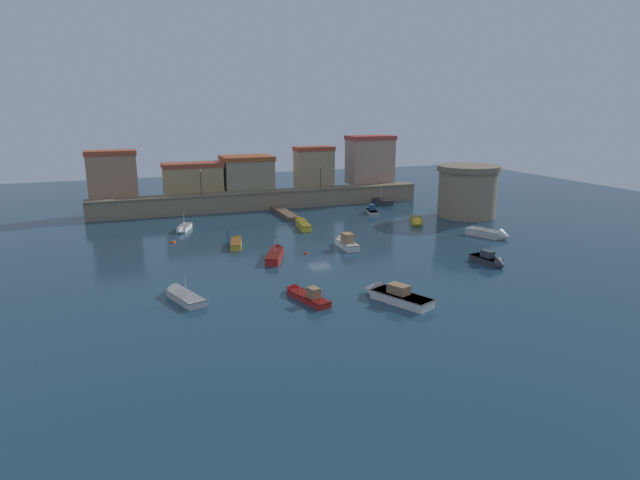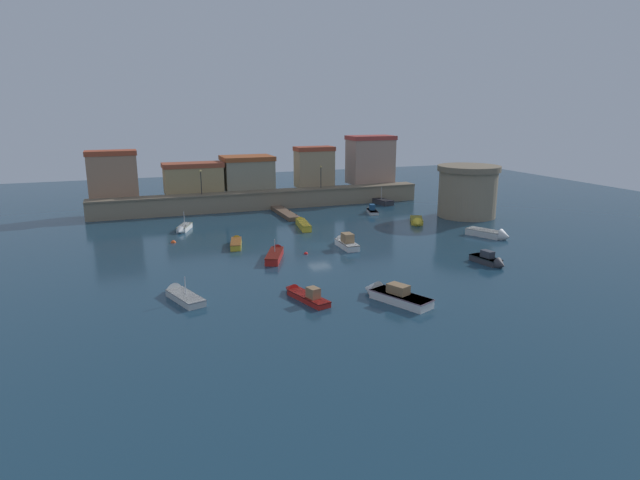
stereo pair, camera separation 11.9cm
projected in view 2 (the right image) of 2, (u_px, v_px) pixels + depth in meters
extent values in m
plane|color=#19384C|center=(320.00, 246.00, 63.29)|extent=(143.25, 143.25, 0.00)
cube|color=gray|center=(264.00, 200.00, 85.99)|extent=(52.53, 2.83, 2.58)
cube|color=#73644F|center=(264.00, 192.00, 85.65)|extent=(52.53, 3.13, 0.24)
cube|color=#A87D5F|center=(113.00, 177.00, 80.27)|extent=(6.93, 3.39, 6.24)
cube|color=#AA452B|center=(111.00, 153.00, 79.43)|extent=(7.21, 3.53, 0.70)
cube|color=tan|center=(193.00, 180.00, 84.77)|extent=(8.89, 3.96, 4.01)
cube|color=#9B452D|center=(193.00, 165.00, 84.20)|extent=(9.24, 4.12, 0.70)
cube|color=gray|center=(247.00, 175.00, 88.58)|extent=(7.85, 5.96, 4.69)
cube|color=#9F4C26|center=(247.00, 158.00, 87.93)|extent=(8.16, 6.20, 0.70)
cube|color=tan|center=(314.00, 169.00, 90.98)|extent=(6.20, 3.30, 6.00)
cube|color=#A1412A|center=(314.00, 149.00, 90.17)|extent=(6.45, 3.43, 0.70)
cube|color=tan|center=(370.00, 162.00, 94.98)|extent=(7.61, 4.59, 7.56)
cube|color=#AC3C36|center=(371.00, 138.00, 93.99)|extent=(7.91, 4.77, 0.70)
cylinder|color=gray|center=(467.00, 194.00, 79.41)|extent=(8.33, 8.33, 6.67)
cylinder|color=#776852|center=(469.00, 168.00, 78.51)|extent=(9.00, 9.00, 0.80)
cube|color=brown|center=(285.00, 213.00, 81.01)|extent=(1.69, 9.75, 0.60)
cylinder|color=#443326|center=(284.00, 209.00, 84.21)|extent=(0.20, 0.20, 0.70)
cylinder|color=#443326|center=(290.00, 212.00, 81.26)|extent=(0.20, 0.20, 0.70)
cylinder|color=#443326|center=(297.00, 216.00, 78.30)|extent=(0.20, 0.20, 0.70)
cylinder|color=black|center=(201.00, 183.00, 81.92)|extent=(0.12, 0.12, 3.40)
sphere|color=#F9D172|center=(200.00, 171.00, 81.48)|extent=(0.32, 0.32, 0.32)
cylinder|color=black|center=(321.00, 178.00, 88.47)|extent=(0.12, 0.12, 3.28)
sphere|color=#F9D172|center=(321.00, 167.00, 88.04)|extent=(0.32, 0.32, 0.32)
cube|color=gold|center=(303.00, 225.00, 72.48)|extent=(1.99, 5.68, 0.81)
cone|color=gold|center=(299.00, 220.00, 75.74)|extent=(1.32, 1.55, 1.13)
cube|color=olive|center=(303.00, 222.00, 72.39)|extent=(2.03, 5.79, 0.08)
cube|color=white|center=(347.00, 245.00, 62.32)|extent=(1.59, 4.18, 0.71)
cone|color=white|center=(339.00, 240.00, 64.70)|extent=(1.43, 1.20, 1.40)
cube|color=#73665A|center=(347.00, 242.00, 62.24)|extent=(1.62, 4.26, 0.08)
cube|color=olive|center=(348.00, 238.00, 62.00)|extent=(1.13, 1.59, 1.02)
cube|color=#333338|center=(485.00, 260.00, 56.32)|extent=(1.90, 3.54, 0.64)
cone|color=#333338|center=(501.00, 265.00, 54.54)|extent=(1.48, 1.13, 1.35)
cube|color=black|center=(486.00, 257.00, 56.25)|extent=(1.94, 3.61, 0.08)
cube|color=#333842|center=(487.00, 254.00, 55.98)|extent=(0.98, 1.44, 0.73)
cube|color=#333338|center=(383.00, 202.00, 90.03)|extent=(2.31, 4.20, 0.82)
cone|color=#333338|center=(374.00, 199.00, 92.16)|extent=(1.80, 1.35, 1.66)
cube|color=black|center=(383.00, 200.00, 89.94)|extent=(2.35, 4.28, 0.08)
cylinder|color=#B2B2B7|center=(381.00, 193.00, 90.02)|extent=(0.08, 0.08, 2.06)
cube|color=gold|center=(236.00, 244.00, 62.79)|extent=(2.10, 4.30, 0.70)
cone|color=gold|center=(237.00, 239.00, 65.30)|extent=(1.34, 1.39, 1.10)
cube|color=brown|center=(236.00, 241.00, 62.72)|extent=(2.14, 4.39, 0.08)
cube|color=white|center=(401.00, 299.00, 44.86)|extent=(3.81, 5.59, 0.76)
cone|color=white|center=(371.00, 289.00, 47.16)|extent=(2.18, 1.99, 1.77)
cube|color=slate|center=(401.00, 295.00, 44.77)|extent=(3.89, 5.70, 0.08)
cube|color=olive|center=(398.00, 289.00, 44.90)|extent=(1.69, 2.03, 0.77)
cube|color=#99B7C6|center=(390.00, 286.00, 45.49)|extent=(0.92, 0.45, 0.46)
cube|color=white|center=(185.00, 227.00, 71.30)|extent=(2.43, 3.73, 0.68)
cone|color=white|center=(180.00, 231.00, 69.14)|extent=(1.40, 1.34, 1.11)
cube|color=#778451|center=(184.00, 225.00, 71.23)|extent=(2.48, 3.81, 0.08)
cylinder|color=#B2B2B7|center=(184.00, 218.00, 71.03)|extent=(0.08, 0.08, 1.81)
cube|color=silver|center=(485.00, 233.00, 67.93)|extent=(3.49, 4.76, 0.81)
cone|color=silver|center=(505.00, 237.00, 66.02)|extent=(2.11, 1.84, 1.76)
cube|color=gray|center=(485.00, 230.00, 67.84)|extent=(3.56, 4.85, 0.08)
cube|color=gold|center=(416.00, 220.00, 75.78)|extent=(3.15, 4.16, 0.67)
cone|color=gold|center=(418.00, 224.00, 73.44)|extent=(1.82, 1.64, 1.49)
cube|color=olive|center=(417.00, 218.00, 75.70)|extent=(3.21, 4.24, 0.08)
cube|color=silver|center=(372.00, 212.00, 82.44)|extent=(2.13, 3.64, 0.47)
cone|color=silver|center=(370.00, 209.00, 84.51)|extent=(1.43, 1.24, 1.22)
cube|color=#665961|center=(372.00, 210.00, 82.39)|extent=(2.17, 3.71, 0.08)
cube|color=navy|center=(372.00, 207.00, 82.51)|extent=(1.02, 1.25, 0.86)
cube|color=red|center=(308.00, 298.00, 45.37)|extent=(2.45, 4.83, 0.49)
cone|color=red|center=(290.00, 289.00, 47.68)|extent=(1.50, 1.58, 1.20)
cube|color=#490C0A|center=(308.00, 296.00, 45.32)|extent=(2.50, 4.93, 0.08)
cube|color=olive|center=(313.00, 293.00, 44.67)|extent=(1.07, 1.25, 0.87)
cube|color=silver|center=(185.00, 298.00, 45.28)|extent=(2.88, 4.75, 0.59)
cone|color=silver|center=(171.00, 289.00, 47.42)|extent=(1.79, 1.66, 1.47)
cube|color=slate|center=(185.00, 295.00, 45.22)|extent=(2.94, 4.85, 0.08)
cylinder|color=#B2B2B7|center=(185.00, 286.00, 44.97)|extent=(0.08, 0.08, 1.58)
cube|color=red|center=(274.00, 256.00, 57.52)|extent=(3.24, 5.20, 0.79)
cone|color=red|center=(278.00, 248.00, 60.61)|extent=(1.73, 1.79, 1.28)
cube|color=#5F1109|center=(274.00, 253.00, 57.43)|extent=(3.30, 5.31, 0.08)
cylinder|color=#B2B2B7|center=(275.00, 246.00, 57.58)|extent=(0.08, 0.08, 1.34)
sphere|color=#EA4C19|center=(173.00, 243.00, 64.73)|extent=(0.61, 0.61, 0.61)
sphere|color=red|center=(306.00, 254.00, 59.84)|extent=(0.46, 0.46, 0.46)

